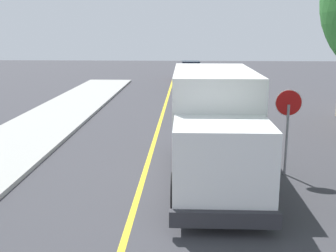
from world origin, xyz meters
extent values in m
cube|color=gold|center=(0.00, 10.00, 0.00)|extent=(0.16, 56.00, 0.01)
cube|color=silver|center=(2.12, 10.28, 1.90)|extent=(2.43, 5.02, 2.60)
cube|color=white|center=(2.14, 6.78, 1.45)|extent=(2.29, 2.02, 1.70)
cube|color=#1E2D3D|center=(2.15, 5.88, 1.82)|extent=(2.04, 0.09, 0.75)
cube|color=#2D2D33|center=(2.15, 5.70, 0.42)|extent=(2.40, 0.22, 0.36)
cylinder|color=black|center=(3.19, 6.99, 0.50)|extent=(0.31, 1.00, 1.00)
cylinder|color=black|center=(1.09, 6.97, 0.50)|extent=(0.31, 1.00, 1.00)
cylinder|color=black|center=(3.16, 11.54, 0.50)|extent=(0.31, 1.00, 1.00)
cylinder|color=black|center=(1.06, 11.52, 0.50)|extent=(0.31, 1.00, 1.00)
cube|color=#B7B7BC|center=(2.46, 16.30, 0.65)|extent=(1.90, 4.44, 0.76)
cube|color=#1E2D3D|center=(2.47, 16.45, 1.35)|extent=(1.63, 1.84, 0.64)
cylinder|color=black|center=(3.22, 14.87, 0.32)|extent=(0.23, 0.64, 0.64)
cylinder|color=black|center=(1.64, 14.91, 0.32)|extent=(0.23, 0.64, 0.64)
cylinder|color=black|center=(3.29, 17.69, 0.32)|extent=(0.23, 0.64, 0.64)
cylinder|color=black|center=(1.71, 17.72, 0.32)|extent=(0.23, 0.64, 0.64)
cube|color=silver|center=(2.33, 22.91, 0.65)|extent=(1.90, 4.44, 0.76)
cube|color=#1E2D3D|center=(2.32, 23.06, 1.35)|extent=(1.63, 1.84, 0.64)
cylinder|color=black|center=(3.15, 21.52, 0.32)|extent=(0.24, 0.65, 0.64)
cylinder|color=black|center=(1.57, 21.49, 0.32)|extent=(0.24, 0.65, 0.64)
cylinder|color=black|center=(3.08, 24.34, 0.32)|extent=(0.24, 0.65, 0.64)
cylinder|color=black|center=(1.50, 24.30, 0.32)|extent=(0.24, 0.65, 0.64)
cube|color=black|center=(2.07, 28.70, 0.65)|extent=(1.88, 4.43, 0.76)
cube|color=#1E2D3D|center=(2.07, 28.85, 1.35)|extent=(1.62, 1.83, 0.64)
cylinder|color=black|center=(2.88, 27.31, 0.32)|extent=(0.23, 0.64, 0.64)
cylinder|color=black|center=(1.30, 27.28, 0.32)|extent=(0.23, 0.64, 0.64)
cylinder|color=black|center=(2.83, 30.13, 0.32)|extent=(0.23, 0.64, 0.64)
cylinder|color=black|center=(1.25, 30.10, 0.32)|extent=(0.23, 0.64, 0.64)
cube|color=maroon|center=(1.62, 35.81, 0.65)|extent=(1.98, 4.47, 0.76)
cube|color=#1E2D3D|center=(1.61, 35.96, 1.35)|extent=(1.66, 1.86, 0.64)
cylinder|color=black|center=(2.47, 34.43, 0.32)|extent=(0.25, 0.65, 0.64)
cylinder|color=black|center=(0.89, 34.37, 0.32)|extent=(0.25, 0.65, 0.64)
cylinder|color=black|center=(2.35, 37.25, 0.32)|extent=(0.25, 0.65, 0.64)
cylinder|color=black|center=(0.77, 37.18, 0.32)|extent=(0.25, 0.65, 0.64)
cylinder|color=gray|center=(4.36, 9.91, 1.10)|extent=(0.08, 0.08, 2.20)
cylinder|color=red|center=(4.36, 9.94, 2.25)|extent=(0.76, 0.03, 0.76)
cylinder|color=white|center=(4.36, 9.96, 2.25)|extent=(0.80, 0.02, 0.80)
camera|label=1|loc=(1.31, -2.75, 4.38)|focal=45.24mm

